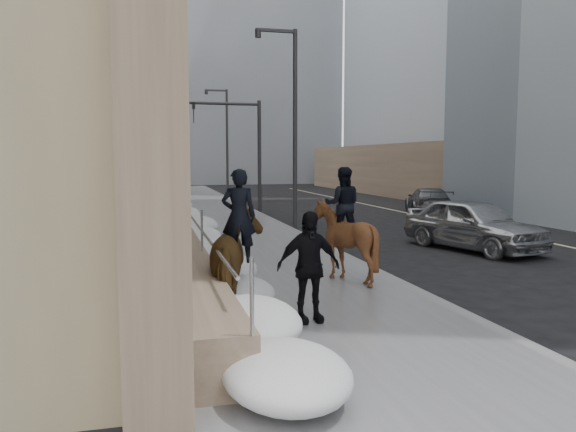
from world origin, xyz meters
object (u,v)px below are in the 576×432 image
Objects in this scene: mounted_horse_right at (343,234)px; car_grey at (428,201)px; mounted_horse_left at (238,256)px; car_silver at (473,224)px; pedestrian at (308,267)px.

car_grey is (9.71, 14.23, -0.48)m from mounted_horse_right.
car_grey is at bearing -106.77° from mounted_horse_right.
mounted_horse_left is 10.18m from car_silver.
mounted_horse_right is 6.76m from car_silver.
mounted_horse_left is 1.37× the size of pedestrian.
mounted_horse_left reaches higher than mounted_horse_right.
car_silver is at bearing -129.45° from mounted_horse_right.
mounted_horse_right is 0.53× the size of car_silver.
car_silver is at bearing -137.18° from mounted_horse_left.
mounted_horse_right reaches higher than car_grey.
mounted_horse_left is 3.43m from mounted_horse_right.
car_grey is (4.05, 10.55, -0.12)m from car_silver.
pedestrian is (-1.69, -3.00, -0.11)m from mounted_horse_right.
pedestrian is 0.39× the size of car_grey.
mounted_horse_left is at bearing 72.29° from car_grey.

